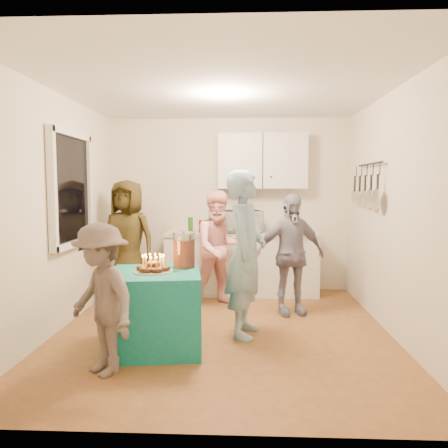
{
  "coord_description": "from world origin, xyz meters",
  "views": [
    {
      "loc": [
        0.22,
        -4.66,
        1.59
      ],
      "look_at": [
        0.0,
        0.35,
        1.15
      ],
      "focal_mm": 35.0,
      "sensor_mm": 36.0,
      "label": 1
    }
  ],
  "objects_px": {
    "counter": "(242,265)",
    "microwave": "(241,222)",
    "punch_jar": "(184,251)",
    "child_near_left": "(101,299)",
    "man_birthday": "(246,254)",
    "woman_back_left": "(128,241)",
    "woman_back_right": "(290,254)",
    "party_table": "(156,310)",
    "woman_back_center": "(220,249)"
  },
  "relations": [
    {
      "from": "counter",
      "to": "microwave",
      "type": "height_order",
      "value": "microwave"
    },
    {
      "from": "punch_jar",
      "to": "child_near_left",
      "type": "bearing_deg",
      "value": -125.67
    },
    {
      "from": "man_birthday",
      "to": "child_near_left",
      "type": "height_order",
      "value": "man_birthday"
    },
    {
      "from": "woman_back_left",
      "to": "woman_back_right",
      "type": "distance_m",
      "value": 2.25
    },
    {
      "from": "woman_back_right",
      "to": "party_table",
      "type": "bearing_deg",
      "value": -154.25
    },
    {
      "from": "woman_back_center",
      "to": "child_near_left",
      "type": "bearing_deg",
      "value": -134.11
    },
    {
      "from": "counter",
      "to": "woman_back_center",
      "type": "distance_m",
      "value": 0.78
    },
    {
      "from": "woman_back_left",
      "to": "woman_back_center",
      "type": "bearing_deg",
      "value": 4.91
    },
    {
      "from": "party_table",
      "to": "woman_back_left",
      "type": "relative_size",
      "value": 0.51
    },
    {
      "from": "party_table",
      "to": "man_birthday",
      "type": "relative_size",
      "value": 0.48
    },
    {
      "from": "punch_jar",
      "to": "woman_back_center",
      "type": "bearing_deg",
      "value": 77.7
    },
    {
      "from": "woman_back_left",
      "to": "woman_back_right",
      "type": "relative_size",
      "value": 1.12
    },
    {
      "from": "counter",
      "to": "woman_back_left",
      "type": "relative_size",
      "value": 1.32
    },
    {
      "from": "party_table",
      "to": "woman_back_left",
      "type": "xyz_separation_m",
      "value": [
        -0.75,
        1.78,
        0.46
      ]
    },
    {
      "from": "microwave",
      "to": "party_table",
      "type": "bearing_deg",
      "value": -123.47
    },
    {
      "from": "punch_jar",
      "to": "woman_back_left",
      "type": "bearing_deg",
      "value": 122.73
    },
    {
      "from": "woman_back_right",
      "to": "child_near_left",
      "type": "distance_m",
      "value": 2.54
    },
    {
      "from": "microwave",
      "to": "woman_back_left",
      "type": "distance_m",
      "value": 1.64
    },
    {
      "from": "counter",
      "to": "party_table",
      "type": "distance_m",
      "value": 2.37
    },
    {
      "from": "microwave",
      "to": "party_table",
      "type": "xyz_separation_m",
      "value": [
        -0.82,
        -2.22,
        -0.69
      ]
    },
    {
      "from": "party_table",
      "to": "child_near_left",
      "type": "bearing_deg",
      "value": -120.01
    },
    {
      "from": "punch_jar",
      "to": "counter",
      "type": "bearing_deg",
      "value": 73.82
    },
    {
      "from": "microwave",
      "to": "party_table",
      "type": "height_order",
      "value": "microwave"
    },
    {
      "from": "woman_back_left",
      "to": "woman_back_right",
      "type": "bearing_deg",
      "value": -0.18
    },
    {
      "from": "punch_jar",
      "to": "woman_back_right",
      "type": "distance_m",
      "value": 1.56
    },
    {
      "from": "punch_jar",
      "to": "woman_back_right",
      "type": "bearing_deg",
      "value": 40.22
    },
    {
      "from": "man_birthday",
      "to": "child_near_left",
      "type": "xyz_separation_m",
      "value": [
        -1.22,
        -1.02,
        -0.23
      ]
    },
    {
      "from": "microwave",
      "to": "child_near_left",
      "type": "distance_m",
      "value": 3.07
    },
    {
      "from": "party_table",
      "to": "punch_jar",
      "type": "height_order",
      "value": "punch_jar"
    },
    {
      "from": "punch_jar",
      "to": "woman_back_left",
      "type": "relative_size",
      "value": 0.2
    },
    {
      "from": "microwave",
      "to": "woman_back_left",
      "type": "relative_size",
      "value": 0.34
    },
    {
      "from": "woman_back_left",
      "to": "woman_back_right",
      "type": "xyz_separation_m",
      "value": [
        2.18,
        -0.55,
        -0.09
      ]
    },
    {
      "from": "woman_back_left",
      "to": "woman_back_center",
      "type": "distance_m",
      "value": 1.31
    },
    {
      "from": "party_table",
      "to": "woman_back_center",
      "type": "relative_size",
      "value": 0.56
    },
    {
      "from": "counter",
      "to": "woman_back_right",
      "type": "relative_size",
      "value": 1.47
    },
    {
      "from": "party_table",
      "to": "woman_back_right",
      "type": "xyz_separation_m",
      "value": [
        1.43,
        1.23,
        0.37
      ]
    },
    {
      "from": "party_table",
      "to": "woman_back_right",
      "type": "distance_m",
      "value": 1.92
    },
    {
      "from": "microwave",
      "to": "punch_jar",
      "type": "xyz_separation_m",
      "value": [
        -0.57,
        -1.99,
        -0.14
      ]
    },
    {
      "from": "microwave",
      "to": "woman_back_right",
      "type": "height_order",
      "value": "woman_back_right"
    },
    {
      "from": "woman_back_center",
      "to": "microwave",
      "type": "bearing_deg",
      "value": 45.12
    },
    {
      "from": "microwave",
      "to": "woman_back_left",
      "type": "height_order",
      "value": "woman_back_left"
    },
    {
      "from": "woman_back_center",
      "to": "man_birthday",
      "type": "bearing_deg",
      "value": -95.68
    },
    {
      "from": "man_birthday",
      "to": "woman_back_right",
      "type": "height_order",
      "value": "man_birthday"
    },
    {
      "from": "party_table",
      "to": "woman_back_right",
      "type": "height_order",
      "value": "woman_back_right"
    },
    {
      "from": "woman_back_left",
      "to": "woman_back_center",
      "type": "relative_size",
      "value": 1.1
    },
    {
      "from": "counter",
      "to": "child_near_left",
      "type": "distance_m",
      "value": 3.06
    },
    {
      "from": "microwave",
      "to": "woman_back_center",
      "type": "relative_size",
      "value": 0.38
    },
    {
      "from": "counter",
      "to": "child_near_left",
      "type": "xyz_separation_m",
      "value": [
        -1.17,
        -2.81,
        0.21
      ]
    },
    {
      "from": "counter",
      "to": "woman_back_center",
      "type": "bearing_deg",
      "value": -113.71
    },
    {
      "from": "microwave",
      "to": "woman_back_left",
      "type": "xyz_separation_m",
      "value": [
        -1.56,
        -0.44,
        -0.23
      ]
    }
  ]
}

